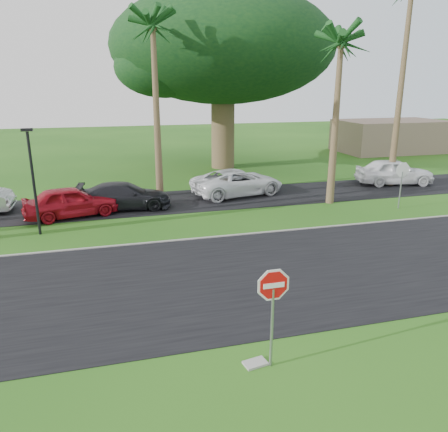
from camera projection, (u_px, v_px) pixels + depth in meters
The scene contains 16 objects.
ground at pixel (219, 308), 13.01m from camera, with size 120.00×120.00×0.00m, color #1F4F13.
road at pixel (204, 280), 14.85m from camera, with size 120.00×8.00×0.02m, color black.
parking_strip at pixel (164, 202), 24.55m from camera, with size 120.00×5.00×0.02m, color black.
curb at pixel (183, 240), 18.58m from camera, with size 120.00×0.12×0.06m, color gray.
stop_sign_near at pixel (273, 298), 9.84m from camera, with size 1.05×0.07×2.62m.
stop_sign_far at pixel (402, 176), 22.86m from camera, with size 1.05×0.07×2.62m.
palm_center at pixel (153, 30), 23.27m from camera, with size 5.00×5.00×10.50m.
palm_right_near at pixel (341, 47), 22.09m from camera, with size 5.00×5.00×9.50m.
canopy_tree at pixel (223, 48), 32.21m from camera, with size 16.50×16.50×13.12m.
streetlight_right at pixel (33, 176), 18.59m from camera, with size 0.45×0.25×4.64m.
building_far at pixel (390, 136), 42.56m from camera, with size 10.00×6.00×3.00m, color gray.
car_red at pixel (71, 202), 21.68m from camera, with size 1.82×4.53×1.54m, color #A10D1A.
car_dark at pixel (125, 196), 23.08m from camera, with size 1.96×4.82×1.40m, color black.
car_minivan at pixel (238, 183), 25.92m from camera, with size 2.55×5.53×1.54m, color white.
car_pickup at pixel (394, 172), 28.68m from camera, with size 1.98×4.91×1.67m, color white.
utility_slab at pixel (255, 363), 10.39m from camera, with size 0.55×0.35×0.06m, color #989890.
Camera 1 is at (-2.88, -11.28, 6.42)m, focal length 35.00 mm.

